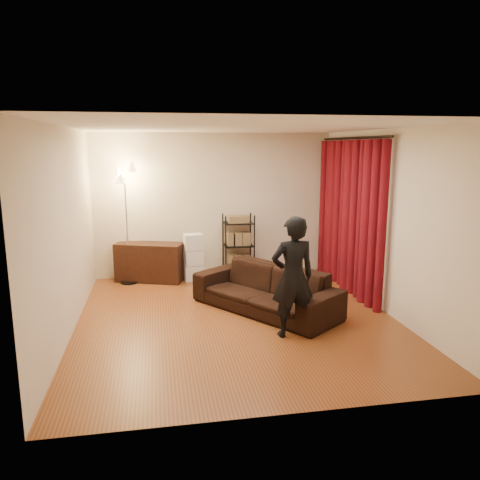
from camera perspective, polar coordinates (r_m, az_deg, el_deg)
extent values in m
plane|color=brown|center=(6.84, -0.38, -9.59)|extent=(5.00, 5.00, 0.00)
plane|color=white|center=(6.40, -0.42, 13.62)|extent=(5.00, 5.00, 0.00)
plane|color=beige|center=(8.94, -3.14, 4.28)|extent=(5.00, 0.00, 5.00)
plane|color=beige|center=(4.10, 5.58, -4.18)|extent=(5.00, 0.00, 5.00)
plane|color=beige|center=(6.50, -20.35, 0.93)|extent=(0.00, 5.00, 5.00)
plane|color=beige|center=(7.21, 17.51, 2.08)|extent=(0.00, 5.00, 5.00)
cylinder|color=black|center=(8.10, 13.66, 11.98)|extent=(0.04, 2.65, 0.04)
imported|color=black|center=(7.07, 3.10, -6.03)|extent=(2.09, 2.38, 0.67)
imported|color=black|center=(6.07, 6.45, -4.50)|extent=(0.61, 0.42, 1.59)
cube|color=black|center=(8.78, -10.95, -2.66)|extent=(1.30, 0.83, 0.71)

